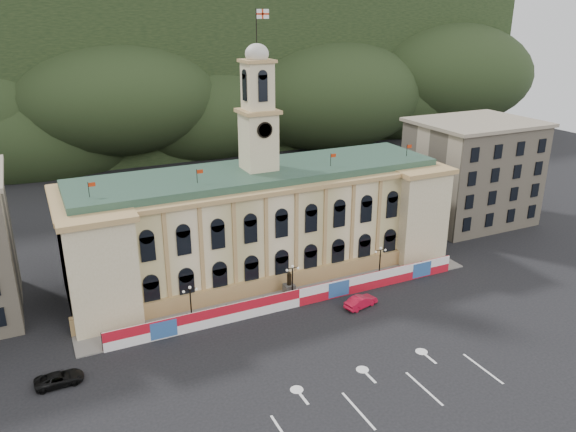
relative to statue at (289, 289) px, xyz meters
name	(u,v)px	position (x,y,z in m)	size (l,w,h in m)	color
ground	(360,367)	(0.00, -18.00, -1.19)	(260.00, 260.00, 0.00)	black
lane_markings	(386,393)	(0.00, -23.00, -1.18)	(26.00, 10.00, 0.02)	white
hill_ridge	(130,76)	(0.03, 103.99, 18.30)	(230.00, 80.00, 64.00)	black
city_hall	(261,220)	(0.00, 9.63, 6.66)	(56.20, 17.60, 37.10)	beige
side_building_right	(472,171)	(43.00, 12.93, 8.14)	(21.00, 17.00, 18.60)	tan
hoarding_fence	(299,297)	(0.06, -2.93, 0.06)	(50.00, 0.44, 2.50)	red
pavement	(290,297)	(0.00, -0.25, -1.11)	(56.00, 5.50, 0.16)	slate
statue	(289,289)	(0.00, 0.00, 0.00)	(1.40, 1.40, 3.72)	#595651
lamp_left	(191,301)	(-14.00, -1.00, 1.89)	(1.96, 0.44, 5.15)	black
lamp_center	(292,279)	(0.00, -1.00, 1.89)	(1.96, 0.44, 5.15)	black
lamp_right	(380,260)	(14.00, -1.00, 1.89)	(1.96, 0.44, 5.15)	black
red_sedan	(361,302)	(7.28, -6.68, -0.40)	(5.04, 2.73, 1.58)	red
black_suv	(59,379)	(-30.00, -7.04, -0.50)	(4.93, 2.30, 1.36)	black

